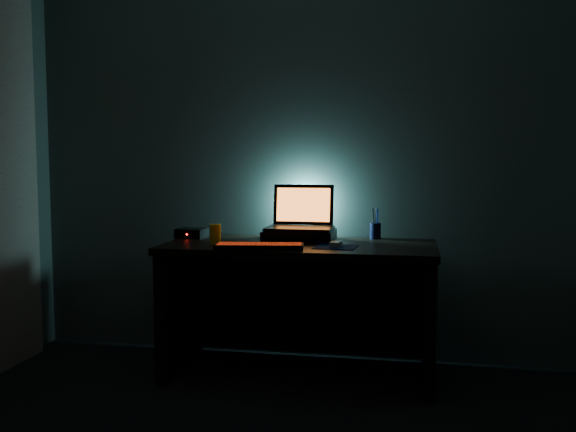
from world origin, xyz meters
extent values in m
cube|color=#4D5852|center=(0.00, 2.00, 1.25)|extent=(3.50, 0.00, 2.50)
cube|color=black|center=(0.00, 1.62, 0.73)|extent=(1.50, 0.70, 0.04)
cube|color=black|center=(-0.71, 1.62, 0.35)|extent=(0.06, 0.64, 0.71)
cube|color=black|center=(0.71, 1.62, 0.35)|extent=(0.06, 0.64, 0.71)
cube|color=black|center=(0.00, 1.95, 0.35)|extent=(1.38, 0.02, 0.65)
cube|color=beige|center=(-1.71, 1.42, 1.15)|extent=(0.06, 0.65, 2.30)
cube|color=black|center=(-0.03, 1.76, 0.78)|extent=(0.40, 0.30, 0.06)
cube|color=black|center=(-0.03, 1.76, 0.82)|extent=(0.38, 0.26, 0.02)
cube|color=black|center=(-0.02, 1.89, 0.95)|extent=(0.36, 0.05, 0.24)
cube|color=orange|center=(-0.02, 1.88, 0.95)|extent=(0.32, 0.03, 0.20)
cube|color=black|center=(-0.17, 1.37, 0.76)|extent=(0.48, 0.21, 0.03)
cube|color=red|center=(-0.17, 1.37, 0.78)|extent=(0.45, 0.19, 0.00)
cube|color=#0B204E|center=(0.21, 1.50, 0.75)|extent=(0.23, 0.22, 0.00)
cube|color=gray|center=(0.21, 1.50, 0.77)|extent=(0.06, 0.09, 0.03)
cylinder|color=black|center=(0.40, 1.91, 0.80)|extent=(0.08, 0.08, 0.09)
cylinder|color=yellow|center=(-0.46, 1.53, 0.80)|extent=(0.08, 0.08, 0.11)
cube|color=black|center=(-0.68, 1.75, 0.78)|extent=(0.18, 0.15, 0.06)
sphere|color=#FF0C07|center=(-0.69, 1.68, 0.78)|extent=(0.01, 0.01, 0.01)
camera|label=1|loc=(0.60, -1.88, 1.22)|focal=40.00mm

